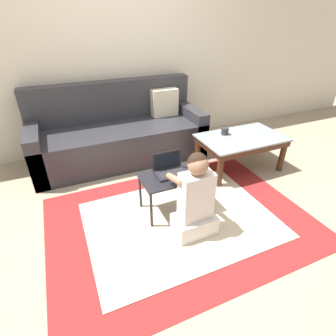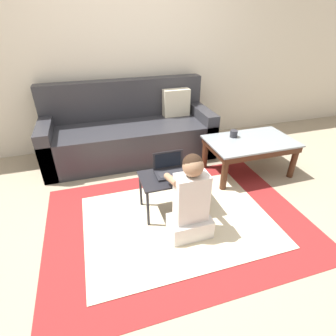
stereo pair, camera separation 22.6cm
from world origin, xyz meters
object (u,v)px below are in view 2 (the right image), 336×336
at_px(coffee_table, 250,146).
at_px(cup_on_table, 234,134).
at_px(couch, 130,133).
at_px(computer_mouse, 192,170).
at_px(person_seated, 191,202).
at_px(laptop, 170,170).
at_px(laptop_desk, 173,180).

bearing_deg(coffee_table, cup_on_table, 135.45).
distance_m(couch, computer_mouse, 1.34).
relative_size(couch, cup_on_table, 24.63).
distance_m(coffee_table, computer_mouse, 0.97).
height_order(computer_mouse, person_seated, person_seated).
height_order(couch, coffee_table, couch).
height_order(laptop, cup_on_table, laptop).
bearing_deg(person_seated, coffee_table, 36.58).
height_order(couch, laptop_desk, couch).
xyz_separation_m(laptop, computer_mouse, (0.21, -0.03, -0.02)).
xyz_separation_m(couch, laptop, (0.16, -1.25, 0.11)).
bearing_deg(coffee_table, couch, 144.92).
distance_m(laptop_desk, computer_mouse, 0.21).
bearing_deg(couch, cup_on_table, -33.63).
distance_m(coffee_table, laptop, 1.15).
distance_m(couch, laptop, 1.26).
distance_m(laptop, computer_mouse, 0.21).
xyz_separation_m(laptop, cup_on_table, (0.95, 0.51, 0.04)).
relative_size(laptop_desk, cup_on_table, 6.93).
distance_m(person_seated, cup_on_table, 1.29).
distance_m(couch, laptop_desk, 1.31).
height_order(laptop_desk, person_seated, person_seated).
relative_size(laptop, computer_mouse, 2.67).
relative_size(laptop_desk, laptop, 2.10).
xyz_separation_m(laptop, person_seated, (0.05, -0.40, -0.08)).
xyz_separation_m(couch, laptop_desk, (0.17, -1.30, 0.03)).
bearing_deg(laptop_desk, coffee_table, 20.99).
distance_m(coffee_table, person_seated, 1.30).
bearing_deg(laptop_desk, computer_mouse, 3.71).
height_order(coffee_table, laptop, laptop).
height_order(laptop_desk, laptop, laptop).
height_order(laptop, person_seated, person_seated).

